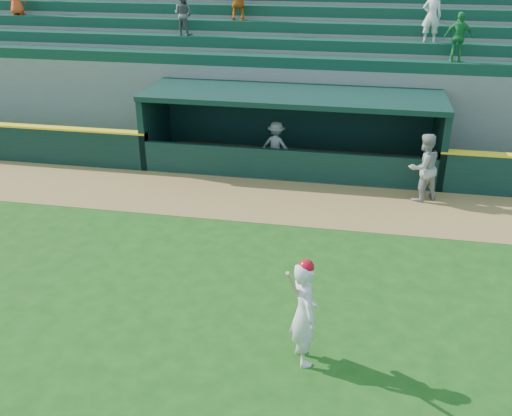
# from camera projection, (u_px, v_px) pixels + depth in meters

# --- Properties ---
(ground) EXTENTS (120.00, 120.00, 0.00)m
(ground) POSITION_uv_depth(u_px,v_px,m) (242.00, 296.00, 11.98)
(ground) COLOR #174210
(ground) RESTS_ON ground
(warning_track) EXTENTS (40.00, 3.00, 0.01)m
(warning_track) POSITION_uv_depth(u_px,v_px,m) (278.00, 201.00, 16.33)
(warning_track) COLOR olive
(warning_track) RESTS_ON ground
(dugout_player_front) EXTENTS (1.21, 1.15, 1.97)m
(dugout_player_front) POSITION_uv_depth(u_px,v_px,m) (424.00, 167.00, 16.02)
(dugout_player_front) COLOR gray
(dugout_player_front) RESTS_ON ground
(dugout_player_inside) EXTENTS (1.14, 0.83, 1.58)m
(dugout_player_inside) POSITION_uv_depth(u_px,v_px,m) (276.00, 146.00, 18.30)
(dugout_player_inside) COLOR gray
(dugout_player_inside) RESTS_ON ground
(dugout) EXTENTS (9.40, 2.80, 2.46)m
(dugout) POSITION_uv_depth(u_px,v_px,m) (293.00, 124.00, 18.52)
(dugout) COLOR slate
(dugout) RESTS_ON ground
(stands) EXTENTS (34.50, 6.25, 7.48)m
(stands) POSITION_uv_depth(u_px,v_px,m) (309.00, 64.00, 22.13)
(stands) COLOR slate
(stands) RESTS_ON ground
(batter_at_plate) EXTENTS (0.73, 0.90, 2.05)m
(batter_at_plate) POSITION_uv_depth(u_px,v_px,m) (304.00, 312.00, 9.74)
(batter_at_plate) COLOR silver
(batter_at_plate) RESTS_ON ground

